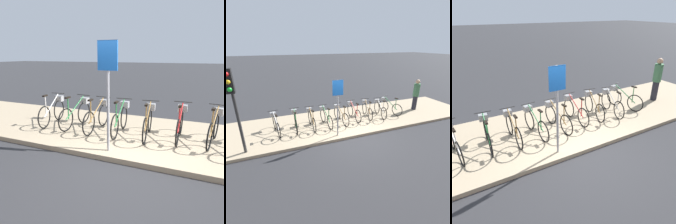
% 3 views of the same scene
% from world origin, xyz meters
% --- Properties ---
extents(ground_plane, '(120.00, 120.00, 0.00)m').
position_xyz_m(ground_plane, '(0.00, 0.00, 0.00)').
color(ground_plane, '#2D2D30').
extents(sidewalk, '(15.05, 3.37, 0.12)m').
position_xyz_m(sidewalk, '(0.00, 1.68, 0.06)').
color(sidewalk, tan).
rests_on(sidewalk, ground_plane).
extents(parked_bicycle_0, '(0.46, 1.56, 0.97)m').
position_xyz_m(parked_bicycle_0, '(-3.06, 1.55, 0.55)').
color(parked_bicycle_0, black).
rests_on(parked_bicycle_0, sidewalk).
extents(parked_bicycle_1, '(0.46, 1.58, 0.97)m').
position_xyz_m(parked_bicycle_1, '(-2.21, 1.57, 0.55)').
color(parked_bicycle_1, black).
rests_on(parked_bicycle_1, sidewalk).
extents(parked_bicycle_2, '(0.46, 1.58, 0.97)m').
position_xyz_m(parked_bicycle_2, '(-1.49, 1.52, 0.55)').
color(parked_bicycle_2, black).
rests_on(parked_bicycle_2, sidewalk).
extents(parked_bicycle_3, '(0.46, 1.57, 0.97)m').
position_xyz_m(parked_bicycle_3, '(-0.80, 1.52, 0.55)').
color(parked_bicycle_3, black).
rests_on(parked_bicycle_3, sidewalk).
extents(parked_bicycle_4, '(0.46, 1.57, 0.97)m').
position_xyz_m(parked_bicycle_4, '(-0.03, 1.52, 0.55)').
color(parked_bicycle_4, black).
rests_on(parked_bicycle_4, sidewalk).
extents(parked_bicycle_5, '(0.46, 1.58, 0.97)m').
position_xyz_m(parked_bicycle_5, '(0.76, 1.69, 0.55)').
color(parked_bicycle_5, black).
rests_on(parked_bicycle_5, sidewalk).
extents(parked_bicycle_6, '(0.48, 1.56, 0.97)m').
position_xyz_m(parked_bicycle_6, '(1.56, 1.67, 0.55)').
color(parked_bicycle_6, black).
rests_on(parked_bicycle_6, sidewalk).
extents(parked_bicycle_7, '(0.46, 1.56, 0.97)m').
position_xyz_m(parked_bicycle_7, '(2.27, 1.53, 0.55)').
color(parked_bicycle_7, black).
rests_on(parked_bicycle_7, sidewalk).
extents(parked_bicycle_8, '(0.57, 1.53, 0.97)m').
position_xyz_m(parked_bicycle_8, '(3.00, 1.70, 0.55)').
color(parked_bicycle_8, black).
rests_on(parked_bicycle_8, sidewalk).
extents(pedestrian, '(0.34, 0.34, 1.78)m').
position_xyz_m(pedestrian, '(4.76, 1.61, 1.06)').
color(pedestrian, '#23232D').
rests_on(pedestrian, sidewalk).
extents(traffic_light, '(0.24, 0.40, 3.01)m').
position_xyz_m(traffic_light, '(-4.21, 0.23, 2.29)').
color(traffic_light, '#2D2D2D').
rests_on(traffic_light, sidewalk).
extents(sign_post, '(0.44, 0.07, 2.39)m').
position_xyz_m(sign_post, '(-0.64, 0.29, 1.74)').
color(sign_post, '#99999E').
rests_on(sign_post, sidewalk).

